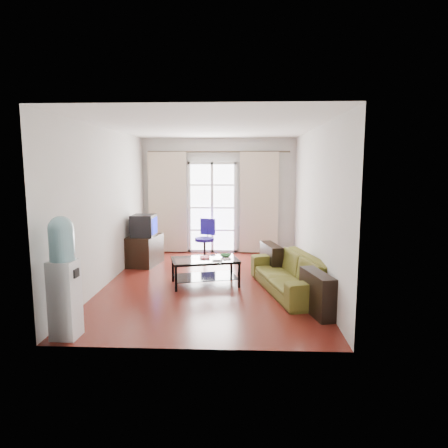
% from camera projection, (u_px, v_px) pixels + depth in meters
% --- Properties ---
extents(floor, '(5.20, 5.20, 0.00)m').
position_uv_depth(floor, '(210.00, 283.00, 7.07)').
color(floor, maroon).
rests_on(floor, ground).
extents(ceiling, '(5.20, 5.20, 0.00)m').
position_uv_depth(ceiling, '(210.00, 127.00, 6.69)').
color(ceiling, white).
rests_on(ceiling, wall_back).
extents(wall_back, '(3.60, 0.02, 2.70)m').
position_uv_depth(wall_back, '(219.00, 196.00, 9.45)').
color(wall_back, silver).
rests_on(wall_back, floor).
extents(wall_front, '(3.60, 0.02, 2.70)m').
position_uv_depth(wall_front, '(191.00, 231.00, 4.31)').
color(wall_front, silver).
rests_on(wall_front, floor).
extents(wall_left, '(0.02, 5.20, 2.70)m').
position_uv_depth(wall_left, '(107.00, 207.00, 6.96)').
color(wall_left, silver).
rests_on(wall_left, floor).
extents(wall_right, '(0.02, 5.20, 2.70)m').
position_uv_depth(wall_right, '(315.00, 207.00, 6.80)').
color(wall_right, silver).
rests_on(wall_right, floor).
extents(french_door, '(1.16, 0.06, 2.15)m').
position_uv_depth(french_door, '(212.00, 208.00, 9.44)').
color(french_door, white).
rests_on(french_door, wall_back).
extents(curtain_rod, '(3.30, 0.04, 0.04)m').
position_uv_depth(curtain_rod, '(218.00, 152.00, 9.20)').
color(curtain_rod, '#4C3F2D').
rests_on(curtain_rod, wall_back).
extents(curtain_left, '(0.90, 0.07, 2.35)m').
position_uv_depth(curtain_left, '(168.00, 203.00, 9.41)').
color(curtain_left, beige).
rests_on(curtain_left, curtain_rod).
extents(curtain_right, '(0.90, 0.07, 2.35)m').
position_uv_depth(curtain_right, '(259.00, 203.00, 9.31)').
color(curtain_right, beige).
rests_on(curtain_right, curtain_rod).
extents(radiator, '(0.64, 0.12, 0.64)m').
position_uv_depth(radiator, '(252.00, 239.00, 9.46)').
color(radiator, gray).
rests_on(radiator, floor).
extents(sofa, '(2.42, 1.75, 0.60)m').
position_uv_depth(sofa, '(291.00, 274.00, 6.55)').
color(sofa, olive).
rests_on(sofa, floor).
extents(coffee_table, '(1.26, 0.91, 0.46)m').
position_uv_depth(coffee_table, '(205.00, 268.00, 6.92)').
color(coffee_table, silver).
rests_on(coffee_table, floor).
extents(bowl, '(0.27, 0.27, 0.05)m').
position_uv_depth(bowl, '(226.00, 256.00, 7.04)').
color(bowl, '#2E803F').
rests_on(bowl, coffee_table).
extents(book, '(0.21, 0.26, 0.02)m').
position_uv_depth(book, '(200.00, 258.00, 6.96)').
color(book, '#A82914').
rests_on(book, coffee_table).
extents(remote, '(0.18, 0.06, 0.02)m').
position_uv_depth(remote, '(217.00, 260.00, 6.74)').
color(remote, black).
rests_on(remote, coffee_table).
extents(tv_stand, '(0.69, 0.92, 0.61)m').
position_uv_depth(tv_stand, '(144.00, 250.00, 8.35)').
color(tv_stand, black).
rests_on(tv_stand, floor).
extents(crt_tv, '(0.51, 0.50, 0.45)m').
position_uv_depth(crt_tv, '(143.00, 226.00, 8.20)').
color(crt_tv, black).
rests_on(crt_tv, tv_stand).
extents(task_chair, '(0.75, 0.75, 0.88)m').
position_uv_depth(task_chair, '(205.00, 247.00, 8.91)').
color(task_chair, black).
rests_on(task_chair, floor).
extents(water_cooler, '(0.33, 0.31, 1.48)m').
position_uv_depth(water_cooler, '(64.00, 275.00, 4.71)').
color(water_cooler, white).
rests_on(water_cooler, floor).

